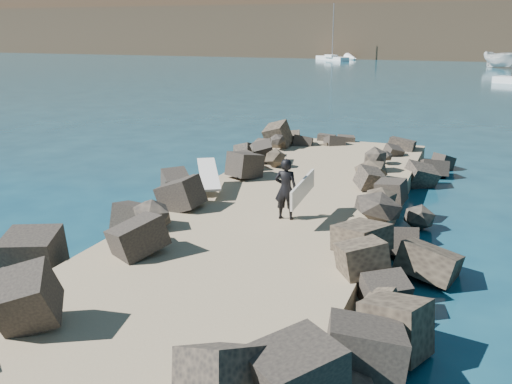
% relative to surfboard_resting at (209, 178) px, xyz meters
% --- Properties ---
extents(ground, '(800.00, 800.00, 0.00)m').
position_rel_surfboard_resting_xyz_m(ground, '(2.47, -1.45, -1.04)').
color(ground, '#0F384C').
rests_on(ground, ground).
extents(jetty, '(6.00, 26.00, 0.60)m').
position_rel_surfboard_resting_xyz_m(jetty, '(2.47, -3.45, -0.74)').
color(jetty, '#8C7759').
rests_on(jetty, ground).
extents(riprap_left, '(2.60, 22.00, 1.00)m').
position_rel_surfboard_resting_xyz_m(riprap_left, '(-0.43, -2.95, -0.54)').
color(riprap_left, '#262421').
rests_on(riprap_left, ground).
extents(riprap_right, '(2.60, 22.00, 1.00)m').
position_rel_surfboard_resting_xyz_m(riprap_right, '(5.37, -2.95, -0.54)').
color(riprap_right, black).
rests_on(riprap_right, ground).
extents(surfboard_resting, '(1.55, 2.13, 0.07)m').
position_rel_surfboard_resting_xyz_m(surfboard_resting, '(0.00, 0.00, 0.00)').
color(surfboard_resting, white).
rests_on(surfboard_resting, riprap_left).
extents(boat_imported, '(5.57, 6.24, 2.36)m').
position_rel_surfboard_resting_xyz_m(boat_imported, '(9.84, 72.93, 0.14)').
color(boat_imported, silver).
rests_on(boat_imported, ground).
extents(surfer_with_board, '(0.79, 1.98, 1.60)m').
position_rel_surfboard_resting_xyz_m(surfer_with_board, '(3.02, -1.59, 0.37)').
color(surfer_with_board, black).
rests_on(surfer_with_board, jetty).
extents(sailboat_e, '(7.00, 6.87, 9.59)m').
position_rel_surfboard_resting_xyz_m(sailboat_e, '(-16.79, 84.35, -0.69)').
color(sailboat_e, white).
rests_on(sailboat_e, ground).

